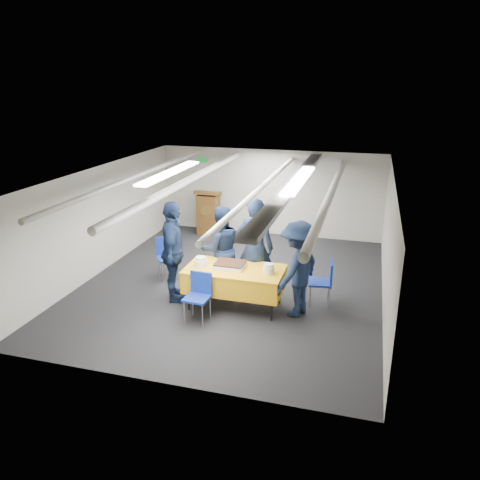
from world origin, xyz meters
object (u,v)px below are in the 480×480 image
at_px(sailor_c, 173,252).
at_px(serving_table, 235,279).
at_px(podium, 208,212).
at_px(chair_left, 167,253).
at_px(chair_right, 325,279).
at_px(chair_near, 199,292).
at_px(sheet_cake, 230,265).
at_px(sailor_a, 255,248).
at_px(sailor_b, 221,249).
at_px(sailor_d, 297,269).

bearing_deg(sailor_c, serving_table, -107.81).
bearing_deg(podium, chair_left, -87.59).
height_order(serving_table, chair_right, chair_right).
relative_size(chair_near, chair_right, 1.00).
height_order(sheet_cake, chair_left, chair_left).
xyz_separation_m(chair_left, sailor_a, (2.04, -0.39, 0.45)).
relative_size(sailor_a, sailor_b, 1.13).
bearing_deg(sailor_d, sailor_a, -98.37).
distance_m(sheet_cake, sailor_d, 1.25).
xyz_separation_m(serving_table, chair_left, (-1.80, 0.98, -0.03)).
bearing_deg(serving_table, chair_near, -126.05).
height_order(chair_near, sailor_d, sailor_d).
bearing_deg(chair_left, chair_right, -7.39).
xyz_separation_m(serving_table, sailor_d, (1.14, 0.04, 0.31)).
height_order(serving_table, chair_left, chair_left).
height_order(chair_right, sailor_a, sailor_a).
bearing_deg(chair_right, sailor_a, 177.98).
xyz_separation_m(serving_table, sailor_b, (-0.48, 0.66, 0.31)).
xyz_separation_m(podium, sailor_d, (3.07, -3.98, 0.26)).
bearing_deg(sailor_d, podium, -119.73).
xyz_separation_m(sheet_cake, sailor_d, (1.24, -0.00, 0.06)).
relative_size(serving_table, sailor_a, 0.91).
xyz_separation_m(chair_right, sailor_c, (-2.78, -0.56, 0.44)).
bearing_deg(podium, sailor_a, -57.79).
relative_size(sheet_cake, sailor_c, 0.29).
height_order(sailor_a, sailor_d, sailor_a).
bearing_deg(chair_near, sailor_a, 60.23).
xyz_separation_m(podium, sailor_a, (2.17, -3.44, 0.37)).
xyz_separation_m(sheet_cake, sailor_a, (0.34, 0.54, 0.17)).
distance_m(chair_left, sailor_a, 2.12).
xyz_separation_m(serving_table, chair_right, (1.59, 0.54, -0.03)).
xyz_separation_m(sheet_cake, chair_right, (1.69, 0.50, -0.29)).
xyz_separation_m(sailor_a, sailor_d, (0.91, -0.54, -0.11)).
bearing_deg(sailor_c, chair_left, 12.65).
distance_m(chair_right, sailor_b, 2.11).
xyz_separation_m(serving_table, sheet_cake, (-0.10, 0.04, 0.26)).
bearing_deg(chair_left, sheet_cake, -28.82).
relative_size(podium, chair_near, 1.44).
height_order(podium, sailor_a, sailor_a).
xyz_separation_m(sailor_a, sailor_b, (-0.72, 0.08, -0.11)).
relative_size(sheet_cake, chair_near, 0.65).
bearing_deg(sailor_d, chair_left, -85.04).
bearing_deg(sheet_cake, sailor_b, 121.59).
bearing_deg(sailor_b, chair_near, 61.16).
distance_m(serving_table, sailor_b, 0.88).
relative_size(sheet_cake, chair_right, 0.65).
xyz_separation_m(chair_right, sailor_a, (-1.36, 0.05, 0.45)).
bearing_deg(sheet_cake, serving_table, -22.10).
bearing_deg(sailor_c, sailor_d, -107.30).
bearing_deg(chair_near, sailor_d, 22.80).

